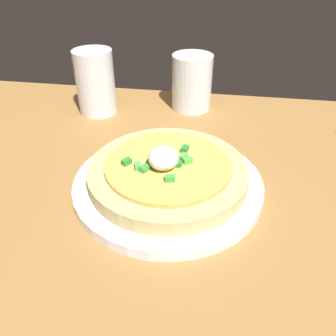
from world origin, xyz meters
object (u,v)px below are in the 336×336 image
(cup_near, at_px, (96,86))
(cup_far, at_px, (192,85))
(pizza, at_px, (168,171))
(plate, at_px, (168,184))

(cup_near, relative_size, cup_far, 1.14)
(pizza, xyz_separation_m, cup_near, (-0.18, 0.23, 0.03))
(plate, bearing_deg, cup_near, 128.23)
(plate, relative_size, cup_far, 2.46)
(pizza, distance_m, cup_near, 0.29)
(pizza, distance_m, cup_far, 0.28)
(pizza, bearing_deg, cup_far, 88.85)
(pizza, relative_size, cup_near, 1.80)
(plate, xyz_separation_m, pizza, (-0.00, -0.00, 0.02))
(plate, xyz_separation_m, cup_near, (-0.18, 0.23, 0.05))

